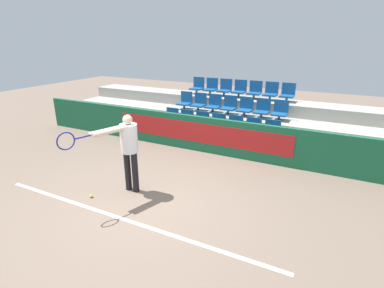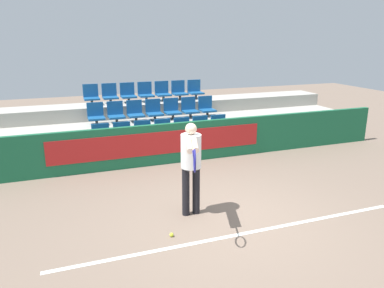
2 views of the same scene
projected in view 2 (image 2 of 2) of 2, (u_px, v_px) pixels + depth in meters
ground_plane at (225, 218)px, 6.50m from camera, size 30.00×30.00×0.00m
court_baseline at (241, 234)px, 5.97m from camera, size 5.97×0.08×0.01m
barrier_wall at (171, 143)px, 9.18m from camera, size 12.12×0.14×1.01m
bleacher_tier_front at (165, 149)px, 9.78m from camera, size 11.72×0.96×0.38m
bleacher_tier_middle at (156, 134)px, 10.60m from camera, size 11.72×0.96×0.75m
bleacher_tier_back at (147, 120)px, 11.42m from camera, size 11.72×0.96×1.13m
stadium_chair_0 at (101, 137)px, 9.24m from camera, size 0.43×0.42×0.58m
stadium_chair_1 at (123, 135)px, 9.42m from camera, size 0.43×0.42×0.58m
stadium_chair_2 at (144, 133)px, 9.59m from camera, size 0.43×0.42×0.58m
stadium_chair_3 at (164, 132)px, 9.77m from camera, size 0.43×0.42×0.58m
stadium_chair_4 at (183, 130)px, 9.95m from camera, size 0.43×0.42×0.58m
stadium_chair_5 at (202, 128)px, 10.12m from camera, size 0.43×0.42×0.58m
stadium_chair_6 at (220, 127)px, 10.30m from camera, size 0.43×0.42×0.58m
stadium_chair_7 at (96, 115)px, 10.00m from camera, size 0.43×0.42×0.58m
stadium_chair_8 at (116, 113)px, 10.18m from camera, size 0.43×0.42×0.58m
stadium_chair_9 at (135, 112)px, 10.36m from camera, size 0.43×0.42×0.58m
stadium_chair_10 at (154, 111)px, 10.53m from camera, size 0.43×0.42×0.58m
stadium_chair_11 at (172, 110)px, 10.71m from camera, size 0.43×0.42×0.58m
stadium_chair_12 at (190, 108)px, 10.89m from camera, size 0.43×0.42×0.58m
stadium_chair_13 at (207, 107)px, 11.06m from camera, size 0.43×0.42×0.58m
stadium_chair_14 at (91, 96)px, 10.77m from camera, size 0.43×0.42×0.58m
stadium_chair_15 at (110, 95)px, 10.94m from camera, size 0.43×0.42×0.58m
stadium_chair_16 at (128, 94)px, 11.12m from camera, size 0.43×0.42×0.58m
stadium_chair_17 at (146, 93)px, 11.30m from camera, size 0.43×0.42×0.58m
stadium_chair_18 at (163, 92)px, 11.47m from camera, size 0.43×0.42×0.58m
stadium_chair_19 at (179, 91)px, 11.65m from camera, size 0.43×0.42×0.58m
stadium_chair_20 at (195, 90)px, 11.83m from camera, size 0.43×0.42×0.58m
tennis_player at (191, 160)px, 6.30m from camera, size 0.61×1.52×1.65m
tennis_ball at (172, 235)px, 5.89m from camera, size 0.07×0.07×0.07m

